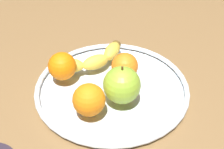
% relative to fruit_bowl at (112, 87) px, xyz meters
% --- Properties ---
extents(ground_plane, '(1.33, 1.33, 0.04)m').
position_rel_fruit_bowl_xyz_m(ground_plane, '(0.00, 0.00, -0.03)').
color(ground_plane, brown).
extents(fruit_bowl, '(0.36, 0.36, 0.02)m').
position_rel_fruit_bowl_xyz_m(fruit_bowl, '(0.00, 0.00, 0.00)').
color(fruit_bowl, silver).
rests_on(fruit_bowl, ground_plane).
extents(banana, '(0.20, 0.09, 0.04)m').
position_rel_fruit_bowl_xyz_m(banana, '(-0.01, 0.09, 0.03)').
color(banana, gold).
rests_on(banana, fruit_bowl).
extents(apple, '(0.08, 0.08, 0.09)m').
position_rel_fruit_bowl_xyz_m(apple, '(0.00, -0.05, 0.05)').
color(apple, '#8DBD33').
rests_on(apple, fruit_bowl).
extents(orange_center, '(0.06, 0.06, 0.06)m').
position_rel_fruit_bowl_xyz_m(orange_center, '(0.04, 0.02, 0.04)').
color(orange_center, orange).
rests_on(orange_center, fruit_bowl).
extents(orange_back_left, '(0.07, 0.07, 0.07)m').
position_rel_fruit_bowl_xyz_m(orange_back_left, '(-0.10, 0.07, 0.04)').
color(orange_back_left, orange).
rests_on(orange_back_left, fruit_bowl).
extents(orange_front_right, '(0.07, 0.07, 0.07)m').
position_rel_fruit_bowl_xyz_m(orange_front_right, '(-0.08, -0.06, 0.04)').
color(orange_front_right, orange).
rests_on(orange_front_right, fruit_bowl).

